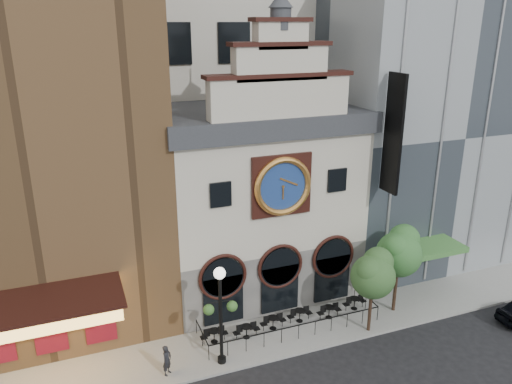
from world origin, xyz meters
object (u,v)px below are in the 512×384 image
Objects in this scene: bistro_0 at (214,335)px; tree_right at (399,251)px; bistro_3 at (300,314)px; tree_left at (373,273)px; bistro_2 at (273,322)px; pedestrian at (167,360)px; bistro_1 at (246,331)px; bistro_4 at (329,311)px; lamppost at (220,305)px; bistro_5 at (355,302)px.

bistro_0 is 0.28× the size of tree_right.
bistro_3 is 0.31× the size of tree_left.
pedestrian reaches higher than bistro_2.
tree_right is at bearing -4.04° from bistro_0.
tree_left is at bearing -14.74° from bistro_1.
bistro_2 is at bearing 174.12° from tree_right.
pedestrian is at bearing -165.34° from bistro_2.
pedestrian reaches higher than bistro_4.
bistro_1 is at bearing -29.86° from pedestrian.
bistro_1 is at bearing -8.29° from bistro_0.
bistro_1 is 1.78m from bistro_2.
bistro_4 is 0.28× the size of lamppost.
bistro_3 is 0.28× the size of tree_right.
tree_left is (3.43, -2.24, 3.26)m from bistro_3.
lamppost is at bearing -93.89° from bistro_0.
pedestrian is at bearing -176.59° from lamppost.
bistro_2 is 0.95× the size of pedestrian.
lamppost reaches higher than bistro_3.
pedestrian is 14.91m from tree_right.
tree_left is at bearing -50.40° from bistro_4.
bistro_5 is 0.31× the size of tree_left.
bistro_5 is at bearing 8.82° from bistro_4.
pedestrian is 0.33× the size of tree_left.
bistro_3 is at bearing 4.09° from bistro_2.
bistro_5 is (9.23, 0.13, 0.00)m from bistro_0.
bistro_4 is 8.13m from lamppost.
tree_right is at bearing -22.32° from bistro_5.
bistro_1 is 7.39m from bistro_5.
bistro_2 is at bearing 31.59° from lamppost.
pedestrian is at bearing -176.39° from tree_right.
bistro_0 is at bearing 166.58° from tree_left.
bistro_0 is 0.95× the size of pedestrian.
pedestrian is 12.20m from tree_left.
bistro_1 is at bearing 165.26° from tree_left.
bistro_5 is at bearing 3.06° from bistro_1.
bistro_0 is 12.10m from tree_right.
bistro_0 is 1.00× the size of bistro_4.
bistro_0 is at bearing -179.22° from bistro_5.
bistro_5 is at bearing -38.00° from pedestrian.
tree_left reaches higher than bistro_1.
bistro_0 and bistro_5 have the same top height.
pedestrian is at bearing 178.16° from tree_left.
bistro_0 and bistro_3 have the same top height.
tree_right reaches higher than bistro_3.
bistro_2 is 5.13m from lamppost.
tree_left is at bearing -33.13° from bistro_3.
tree_left is at bearing -21.98° from bistro_2.
pedestrian is at bearing -171.38° from bistro_5.
bistro_2 is at bearing -178.73° from bistro_5.
bistro_1 is 0.95× the size of pedestrian.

